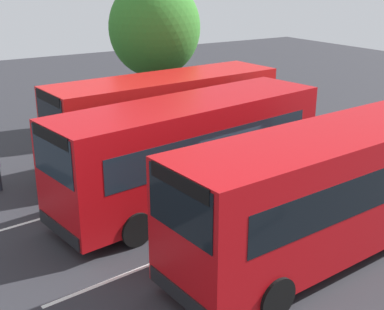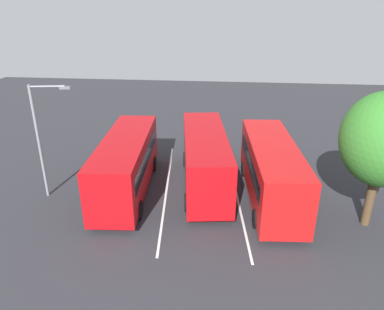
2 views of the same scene
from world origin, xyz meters
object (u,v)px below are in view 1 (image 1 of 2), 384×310
bus_far_left (166,116)px  bus_center_right (327,189)px  bus_center_left (190,149)px  depot_tree (155,28)px

bus_far_left → bus_center_right: same height
bus_far_left → bus_center_left: size_ratio=0.99×
bus_center_right → bus_far_left: bearing=-94.6°
bus_far_left → depot_tree: size_ratio=1.36×
bus_far_left → bus_center_right: size_ratio=1.00×
bus_far_left → depot_tree: bearing=-118.7°
bus_center_left → depot_tree: size_ratio=1.37×
bus_center_left → bus_center_right: (-1.22, 4.51, 0.00)m
depot_tree → bus_center_left: bearing=68.2°
bus_center_left → bus_center_right: same height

